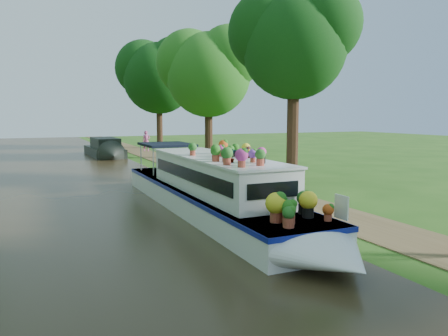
# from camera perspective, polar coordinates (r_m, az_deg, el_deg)

# --- Properties ---
(ground) EXTENTS (100.00, 100.00, 0.00)m
(ground) POSITION_cam_1_polar(r_m,az_deg,el_deg) (16.44, 3.42, -4.08)
(ground) COLOR #234D13
(ground) RESTS_ON ground
(canal_water) EXTENTS (10.00, 100.00, 0.02)m
(canal_water) POSITION_cam_1_polar(r_m,az_deg,el_deg) (14.69, -17.87, -5.71)
(canal_water) COLOR black
(canal_water) RESTS_ON ground
(towpath) EXTENTS (2.20, 100.00, 0.03)m
(towpath) POSITION_cam_1_polar(r_m,az_deg,el_deg) (17.02, 7.01, -3.69)
(towpath) COLOR brown
(towpath) RESTS_ON ground
(plant_boat) EXTENTS (2.29, 13.52, 2.24)m
(plant_boat) POSITION_cam_1_polar(r_m,az_deg,el_deg) (13.58, -1.08, -2.78)
(plant_boat) COLOR white
(plant_boat) RESTS_ON canal_water
(tree_near_overhang) EXTENTS (5.52, 5.28, 8.99)m
(tree_near_overhang) POSITION_cam_1_polar(r_m,az_deg,el_deg) (20.99, 9.04, 16.36)
(tree_near_overhang) COLOR black
(tree_near_overhang) RESTS_ON ground
(tree_near_mid) EXTENTS (6.90, 6.60, 9.40)m
(tree_near_mid) POSITION_cam_1_polar(r_m,az_deg,el_deg) (31.88, -2.13, 12.91)
(tree_near_mid) COLOR black
(tree_near_mid) RESTS_ON ground
(tree_near_far) EXTENTS (7.59, 7.26, 10.30)m
(tree_near_far) POSITION_cam_1_polar(r_m,az_deg,el_deg) (42.15, -8.59, 12.23)
(tree_near_far) COLOR black
(tree_near_far) RESTS_ON ground
(second_boat) EXTENTS (2.22, 7.26, 1.40)m
(second_boat) POSITION_cam_1_polar(r_m,az_deg,el_deg) (34.10, -15.26, 2.41)
(second_boat) COLOR black
(second_boat) RESTS_ON canal_water
(pedestrian_pink) EXTENTS (0.70, 0.51, 1.75)m
(pedestrian_pink) POSITION_cam_1_polar(r_m,az_deg,el_deg) (37.98, -10.11, 3.50)
(pedestrian_pink) COLOR pink
(pedestrian_pink) RESTS_ON towpath
(verge_plant) EXTENTS (0.34, 0.30, 0.37)m
(verge_plant) POSITION_cam_1_polar(r_m,az_deg,el_deg) (19.61, -2.26, -1.72)
(verge_plant) COLOR #1E6524
(verge_plant) RESTS_ON ground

